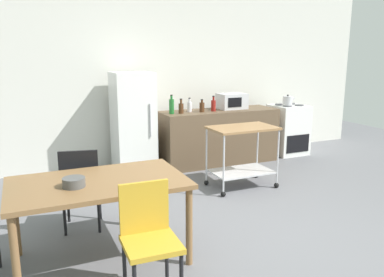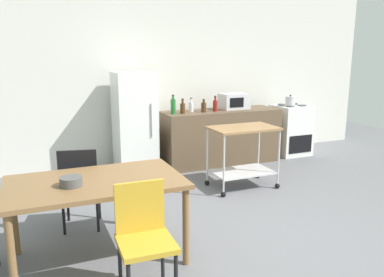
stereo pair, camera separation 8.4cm
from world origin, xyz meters
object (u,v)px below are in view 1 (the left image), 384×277
at_px(chair_mustard, 149,234).
at_px(bottle_soy_sauce, 202,107).
at_px(chair_black, 81,183).
at_px(microwave, 232,101).
at_px(stove_oven, 288,129).
at_px(bottle_olive_oil, 181,108).
at_px(dining_table, 99,189).
at_px(refrigerator, 133,123).
at_px(bottle_wine, 172,106).
at_px(bottle_sparkling_water, 213,105).
at_px(fruit_bowl, 74,182).
at_px(bottle_vinegar, 189,106).
at_px(kitchen_cart, 242,147).
at_px(kettle, 288,101).

distance_m(chair_mustard, bottle_soy_sauce, 3.60).
xyz_separation_m(chair_black, microwave, (2.79, 1.77, 0.51)).
distance_m(stove_oven, bottle_olive_oil, 2.24).
bearing_deg(dining_table, microwave, 42.02).
bearing_deg(refrigerator, bottle_olive_oil, -13.30).
distance_m(chair_mustard, bottle_wine, 3.39).
bearing_deg(chair_black, microwave, -135.27).
bearing_deg(bottle_sparkling_water, bottle_wine, 178.94).
distance_m(dining_table, bottle_sparkling_water, 3.31).
bearing_deg(bottle_wine, dining_table, -124.12).
bearing_deg(bottle_soy_sauce, bottle_sparkling_water, 1.82).
distance_m(bottle_olive_oil, fruit_bowl, 3.11).
distance_m(bottle_olive_oil, bottle_vinegar, 0.21).
height_order(stove_oven, bottle_wine, bottle_wine).
bearing_deg(kitchen_cart, refrigerator, 131.26).
xyz_separation_m(bottle_sparkling_water, kettle, (1.48, -0.01, 0.00)).
xyz_separation_m(chair_black, stove_oven, (3.97, 1.73, -0.07)).
height_order(bottle_wine, microwave, bottle_wine).
height_order(chair_mustard, bottle_sparkling_water, bottle_sparkling_water).
xyz_separation_m(chair_mustard, bottle_wine, (1.37, 3.06, 0.50)).
height_order(stove_oven, bottle_sparkling_water, bottle_sparkling_water).
xyz_separation_m(dining_table, chair_mustard, (0.23, -0.70, -0.15)).
height_order(dining_table, microwave, microwave).
distance_m(refrigerator, kitchen_cart, 1.77).
height_order(dining_table, bottle_soy_sauce, bottle_soy_sauce).
relative_size(bottle_soy_sauce, fruit_bowl, 1.11).
bearing_deg(bottle_olive_oil, kettle, -0.19).
distance_m(microwave, fruit_bowl, 3.90).
xyz_separation_m(bottle_vinegar, microwave, (0.80, 0.04, 0.04)).
xyz_separation_m(kitchen_cart, bottle_sparkling_water, (0.15, 1.16, 0.43)).
bearing_deg(fruit_bowl, dining_table, 20.30).
bearing_deg(kitchen_cart, fruit_bowl, -152.12).
relative_size(bottle_wine, bottle_soy_sauce, 1.45).
bearing_deg(bottle_olive_oil, chair_black, -137.80).
distance_m(refrigerator, bottle_sparkling_water, 1.33).
bearing_deg(bottle_wine, bottle_soy_sauce, -2.24).
xyz_separation_m(refrigerator, kettle, (2.78, -0.18, 0.23)).
relative_size(chair_black, bottle_soy_sauce, 4.33).
height_order(bottle_sparkling_water, kettle, bottle_sparkling_water).
bearing_deg(bottle_vinegar, stove_oven, -0.17).
distance_m(bottle_wine, kettle, 2.20).
bearing_deg(chair_mustard, bottle_sparkling_water, 57.89).
relative_size(chair_mustard, chair_black, 1.00).
xyz_separation_m(microwave, kettle, (1.06, -0.14, -0.03)).
xyz_separation_m(refrigerator, bottle_olive_oil, (0.73, -0.17, 0.21)).
bearing_deg(kitchen_cart, bottle_vinegar, 100.93).
bearing_deg(stove_oven, microwave, 177.97).
bearing_deg(chair_mustard, bottle_soy_sauce, 60.61).
xyz_separation_m(kitchen_cart, microwave, (0.56, 1.28, 0.46)).
bearing_deg(kitchen_cart, microwave, 66.32).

